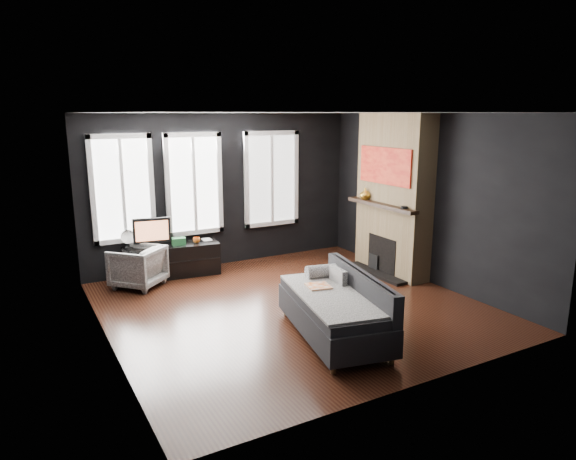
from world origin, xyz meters
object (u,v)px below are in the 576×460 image
sofa (334,306)px  monitor (152,230)px  mantel_vase (365,194)px  book (202,235)px  mug (196,239)px  media_console (172,260)px  armchair (138,265)px

sofa → monitor: 3.65m
monitor → mantel_vase: bearing=-10.6°
mantel_vase → book: bearing=155.0°
monitor → book: (0.86, -0.01, -0.17)m
mug → mantel_vase: size_ratio=0.60×
sofa → book: sofa is taller
media_console → mug: size_ratio=13.11×
mug → book: book is taller
sofa → mantel_vase: mantel_vase is taller
book → armchair: bearing=-166.0°
sofa → armchair: size_ratio=2.63×
sofa → armchair: sofa is taller
armchair → mug: bearing=147.4°
armchair → mug: 1.09m
armchair → book: book is taller
mug → monitor: bearing=170.8°
armchair → book: size_ratio=3.39×
monitor → book: monitor is taller
armchair → media_console: armchair is taller
media_console → mantel_vase: 3.50m
mug → sofa: bearing=-79.6°
mug → book: (0.14, 0.11, 0.05)m
armchair → mug: armchair is taller
mug → book: size_ratio=0.57×
mug → mantel_vase: (2.71, -1.09, 0.72)m
book → mantel_vase: (2.57, -1.20, 0.68)m
monitor → mug: bearing=-0.3°
armchair → mantel_vase: 3.98m
sofa → monitor: monitor is taller
sofa → mug: sofa is taller
sofa → media_console: bearing=118.7°
sofa → mantel_vase: size_ratio=9.44×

